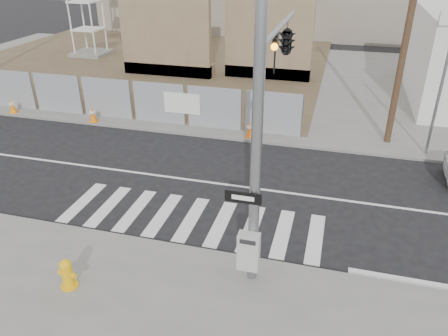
% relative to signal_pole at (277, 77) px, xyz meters
% --- Properties ---
extents(ground, '(100.00, 100.00, 0.00)m').
position_rel_signal_pole_xyz_m(ground, '(-2.49, 2.05, -4.78)').
color(ground, black).
rests_on(ground, ground).
extents(sidewalk_far, '(50.00, 20.00, 0.12)m').
position_rel_signal_pole_xyz_m(sidewalk_far, '(-2.49, 16.05, -4.72)').
color(sidewalk_far, slate).
rests_on(sidewalk_far, ground).
extents(signal_pole, '(0.96, 5.87, 7.00)m').
position_rel_signal_pole_xyz_m(signal_pole, '(0.00, 0.00, 0.00)').
color(signal_pole, gray).
rests_on(signal_pole, sidewalk_near).
extents(far_signal_pole, '(0.16, 0.20, 5.60)m').
position_rel_signal_pole_xyz_m(far_signal_pole, '(5.51, 6.65, -1.30)').
color(far_signal_pole, gray).
rests_on(far_signal_pole, sidewalk_far).
extents(chain_link_fence, '(24.60, 0.04, 2.00)m').
position_rel_signal_pole_xyz_m(chain_link_fence, '(-12.49, 7.05, -3.66)').
color(chain_link_fence, gray).
rests_on(chain_link_fence, sidewalk_far).
extents(concrete_wall_left, '(6.00, 1.30, 8.00)m').
position_rel_signal_pole_xyz_m(concrete_wall_left, '(-9.49, 15.13, -1.40)').
color(concrete_wall_left, brown).
rests_on(concrete_wall_left, sidewalk_far).
extents(concrete_wall_right, '(5.50, 1.30, 8.00)m').
position_rel_signal_pole_xyz_m(concrete_wall_right, '(-2.99, 16.13, -1.40)').
color(concrete_wall_right, brown).
rests_on(concrete_wall_right, sidewalk_far).
extents(utility_pole_right, '(1.60, 0.28, 10.00)m').
position_rel_signal_pole_xyz_m(utility_pole_right, '(4.01, 7.55, 0.42)').
color(utility_pole_right, '#4B3323').
rests_on(utility_pole_right, sidewalk_far).
extents(fire_hydrant, '(0.58, 0.58, 0.85)m').
position_rel_signal_pole_xyz_m(fire_hydrant, '(-4.47, -4.37, -4.24)').
color(fire_hydrant, '#EFB00D').
rests_on(fire_hydrant, sidewalk_near).
extents(traffic_cone_b, '(0.49, 0.49, 0.74)m').
position_rel_signal_pole_xyz_m(traffic_cone_b, '(-14.66, 6.33, -4.30)').
color(traffic_cone_b, orange).
rests_on(traffic_cone_b, sidewalk_far).
extents(traffic_cone_c, '(0.44, 0.44, 0.77)m').
position_rel_signal_pole_xyz_m(traffic_cone_c, '(-9.93, 6.27, -4.29)').
color(traffic_cone_c, orange).
rests_on(traffic_cone_c, sidewalk_far).
extents(traffic_cone_d, '(0.45, 0.45, 0.74)m').
position_rel_signal_pole_xyz_m(traffic_cone_d, '(-2.04, 6.44, -4.30)').
color(traffic_cone_d, orange).
rests_on(traffic_cone_d, sidewalk_far).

